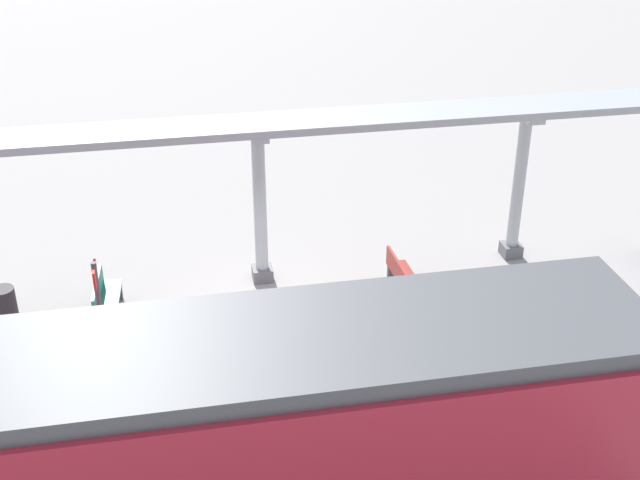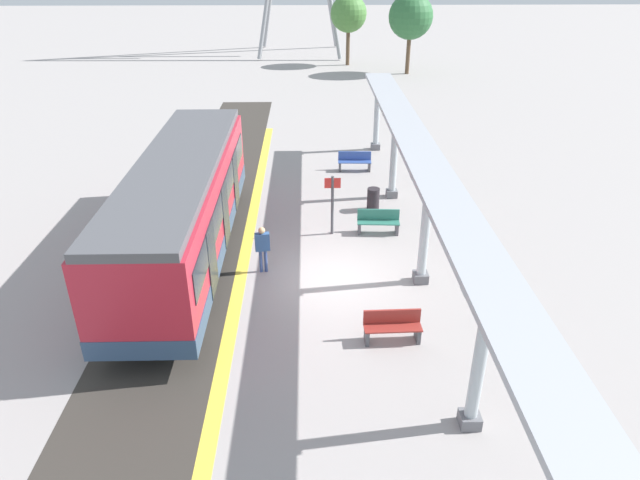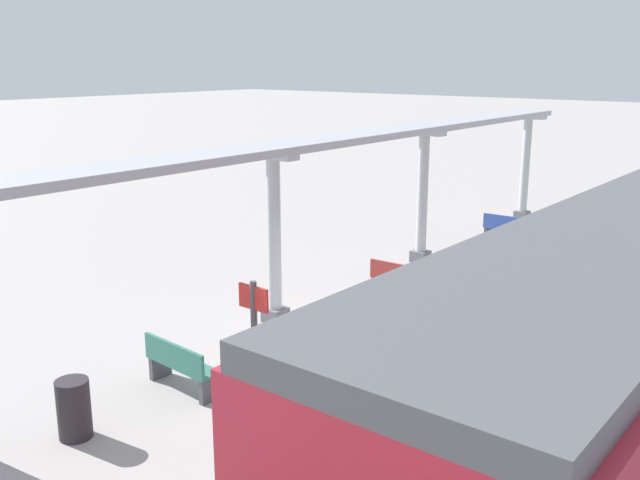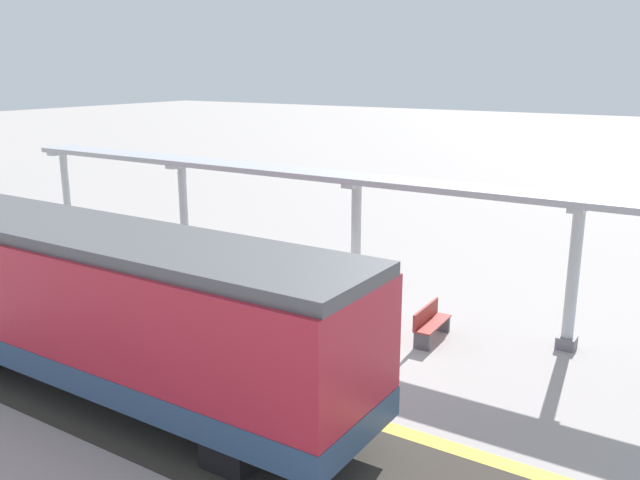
% 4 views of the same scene
% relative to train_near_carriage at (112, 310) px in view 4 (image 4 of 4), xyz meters
% --- Properties ---
extents(ground_plane, '(176.00, 176.00, 0.00)m').
position_rel_train_near_carriage_xyz_m(ground_plane, '(4.70, -1.27, -1.83)').
color(ground_plane, '#A19A98').
extents(tactile_edge_strip, '(0.38, 32.26, 0.01)m').
position_rel_train_near_carriage_xyz_m(tactile_edge_strip, '(1.78, -1.27, -1.82)').
color(tactile_edge_strip, yellow).
rests_on(tactile_edge_strip, ground).
extents(trackbed, '(3.20, 44.26, 0.01)m').
position_rel_train_near_carriage_xyz_m(trackbed, '(-0.01, -1.27, -1.82)').
color(trackbed, '#38332D').
rests_on(trackbed, ground).
extents(train_near_carriage, '(2.65, 11.63, 3.48)m').
position_rel_train_near_carriage_xyz_m(train_near_carriage, '(0.00, 0.00, 0.00)').
color(train_near_carriage, '#B52233').
rests_on(train_near_carriage, ground).
extents(canopy_pillar_second, '(1.10, 0.44, 3.54)m').
position_rel_train_near_carriage_xyz_m(canopy_pillar_second, '(7.35, -7.33, -0.03)').
color(canopy_pillar_second, slate).
rests_on(canopy_pillar_second, ground).
extents(canopy_pillar_third, '(1.10, 0.44, 3.54)m').
position_rel_train_near_carriage_xyz_m(canopy_pillar_third, '(7.35, -1.48, -0.03)').
color(canopy_pillar_third, slate).
rests_on(canopy_pillar_third, ground).
extents(canopy_pillar_fourth, '(1.10, 0.44, 3.54)m').
position_rel_train_near_carriage_xyz_m(canopy_pillar_fourth, '(7.35, 5.08, -0.03)').
color(canopy_pillar_fourth, slate).
rests_on(canopy_pillar_fourth, ground).
extents(canopy_pillar_fifth, '(1.10, 0.44, 3.54)m').
position_rel_train_near_carriage_xyz_m(canopy_pillar_fifth, '(7.35, 11.13, -0.03)').
color(canopy_pillar_fifth, slate).
rests_on(canopy_pillar_fifth, ground).
extents(canopy_beam, '(1.20, 25.97, 0.16)m').
position_rel_train_near_carriage_xyz_m(canopy_beam, '(7.35, -1.46, 1.79)').
color(canopy_beam, '#A8AAB2').
rests_on(canopy_beam, canopy_pillar_nearest).
extents(bench_near_end, '(1.52, 0.50, 0.86)m').
position_rel_train_near_carriage_xyz_m(bench_near_end, '(6.06, 8.17, -1.38)').
color(bench_near_end, '#3655A4').
rests_on(bench_near_end, ground).
extents(bench_mid_platform, '(1.51, 0.49, 0.86)m').
position_rel_train_near_carriage_xyz_m(bench_mid_platform, '(6.07, -4.34, -1.38)').
color(bench_mid_platform, maroon).
rests_on(bench_mid_platform, ground).
extents(bench_far_end, '(1.52, 0.53, 0.86)m').
position_rel_train_near_carriage_xyz_m(bench_far_end, '(6.42, 1.87, -1.38)').
color(bench_far_end, '#2F7463').
rests_on(bench_far_end, ground).
extents(trash_bin, '(0.48, 0.48, 0.89)m').
position_rel_train_near_carriage_xyz_m(trash_bin, '(6.45, 3.82, -1.38)').
color(trash_bin, '#292429').
rests_on(trash_bin, ground).
extents(platform_info_sign, '(0.56, 0.10, 2.20)m').
position_rel_train_near_carriage_xyz_m(platform_info_sign, '(4.77, 1.81, -0.50)').
color(platform_info_sign, '#4C4C51').
rests_on(platform_info_sign, ground).
extents(passenger_waiting_near_edge, '(0.48, 0.28, 1.56)m').
position_rel_train_near_carriage_xyz_m(passenger_waiting_near_edge, '(2.49, -0.78, -0.85)').
color(passenger_waiting_near_edge, '#394F8B').
rests_on(passenger_waiting_near_edge, ground).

